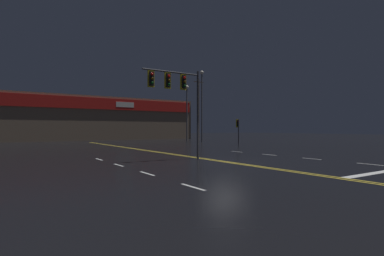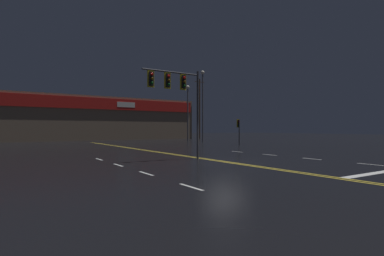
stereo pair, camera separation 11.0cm
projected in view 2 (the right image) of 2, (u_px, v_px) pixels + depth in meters
ground_plane at (224, 162)px, 17.66m from camera, size 200.00×200.00×0.00m
road_markings at (259, 163)px, 17.03m from camera, size 17.26×60.00×0.01m
traffic_signal_median at (175, 88)px, 18.48m from camera, size 3.97×0.36×5.68m
traffic_signal_corner_northeast at (239, 126)px, 35.95m from camera, size 0.42×0.36×3.10m
streetlight_near_right at (188, 105)px, 47.26m from camera, size 0.56×0.56×8.83m
streetlight_median_approach at (203, 97)px, 44.32m from camera, size 0.56×0.56×10.58m
building_backdrop at (75, 119)px, 51.96m from camera, size 42.06×10.23×7.42m
utility_pole_row at (96, 106)px, 48.42m from camera, size 48.03×0.26×11.90m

